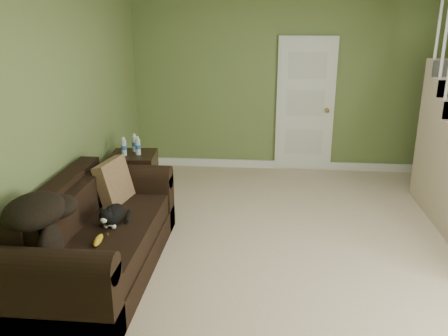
% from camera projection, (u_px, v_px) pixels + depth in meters
% --- Properties ---
extents(floor, '(5.00, 5.50, 0.01)m').
position_uv_depth(floor, '(308.00, 252.00, 4.88)').
color(floor, tan).
rests_on(floor, ground).
extents(wall_back, '(5.00, 0.04, 2.60)m').
position_uv_depth(wall_back, '(299.00, 85.00, 7.07)').
color(wall_back, olive).
rests_on(wall_back, floor).
extents(wall_front, '(5.00, 0.04, 2.60)m').
position_uv_depth(wall_front, '(377.00, 294.00, 1.87)').
color(wall_front, olive).
rests_on(wall_front, floor).
extents(wall_left, '(0.04, 5.50, 2.60)m').
position_uv_depth(wall_left, '(60.00, 123.00, 4.69)').
color(wall_left, olive).
rests_on(wall_left, floor).
extents(baseboard_back, '(5.00, 0.04, 0.12)m').
position_uv_depth(baseboard_back, '(295.00, 165.00, 7.43)').
color(baseboard_back, white).
rests_on(baseboard_back, floor).
extents(baseboard_left, '(0.04, 5.50, 0.12)m').
position_uv_depth(baseboard_left, '(76.00, 236.00, 5.08)').
color(baseboard_left, white).
rests_on(baseboard_left, floor).
extents(door, '(0.86, 0.12, 2.02)m').
position_uv_depth(door, '(305.00, 106.00, 7.11)').
color(door, white).
rests_on(door, floor).
extents(sofa, '(0.95, 2.21, 0.87)m').
position_uv_depth(sofa, '(96.00, 239.00, 4.42)').
color(sofa, black).
rests_on(sofa, floor).
extents(side_table, '(0.59, 0.59, 0.89)m').
position_uv_depth(side_table, '(134.00, 178.00, 6.03)').
color(side_table, black).
rests_on(side_table, floor).
extents(cat, '(0.24, 0.50, 0.24)m').
position_uv_depth(cat, '(113.00, 215.00, 4.38)').
color(cat, black).
rests_on(cat, sofa).
extents(banana, '(0.07, 0.22, 0.06)m').
position_uv_depth(banana, '(98.00, 240.00, 4.04)').
color(banana, yellow).
rests_on(banana, sofa).
extents(throw_pillow, '(0.31, 0.52, 0.50)m').
position_uv_depth(throw_pillow, '(115.00, 183.00, 4.91)').
color(throw_pillow, '#432A1B').
rests_on(throw_pillow, sofa).
extents(throw_blanket, '(0.54, 0.65, 0.24)m').
position_uv_depth(throw_blanket, '(34.00, 211.00, 3.64)').
color(throw_blanket, black).
rests_on(throw_blanket, sofa).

